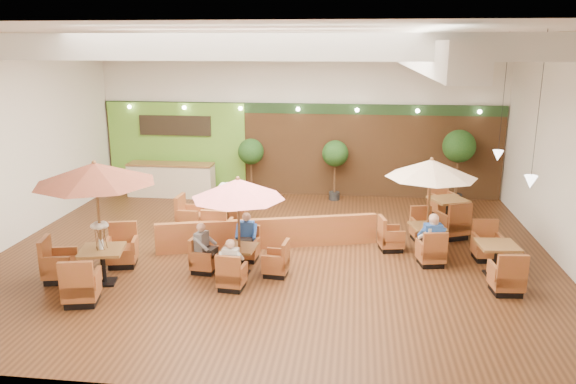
% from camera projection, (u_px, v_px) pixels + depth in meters
% --- Properties ---
extents(room, '(14.04, 14.00, 5.52)m').
position_uv_depth(room, '(289.00, 106.00, 14.63)').
color(room, '#381E0F').
rests_on(room, ground).
extents(service_counter, '(3.00, 0.75, 1.18)m').
position_uv_depth(service_counter, '(171.00, 180.00, 19.68)').
color(service_counter, beige).
rests_on(service_counter, ground).
extents(booth_divider, '(5.63, 1.78, 0.80)m').
position_uv_depth(booth_divider, '(268.00, 233.00, 14.67)').
color(booth_divider, brown).
rests_on(booth_divider, ground).
extents(table_0, '(2.74, 2.88, 2.82)m').
position_uv_depth(table_0, '(94.00, 197.00, 12.10)').
color(table_0, brown).
rests_on(table_0, ground).
extents(table_1, '(2.30, 2.30, 2.34)m').
position_uv_depth(table_1, '(238.00, 208.00, 12.70)').
color(table_1, brown).
rests_on(table_1, ground).
extents(table_2, '(2.40, 2.51, 2.49)m').
position_uv_depth(table_2, '(428.00, 184.00, 14.05)').
color(table_2, brown).
rests_on(table_2, ground).
extents(table_3, '(1.90, 2.82, 1.61)m').
position_uv_depth(table_3, '(217.00, 216.00, 15.89)').
color(table_3, brown).
rests_on(table_3, ground).
extents(table_4, '(0.95, 2.64, 0.97)m').
position_uv_depth(table_4, '(496.00, 260.00, 12.93)').
color(table_4, brown).
rests_on(table_4, ground).
extents(table_5, '(1.24, 3.02, 1.06)m').
position_uv_depth(table_5, '(447.00, 213.00, 16.47)').
color(table_5, brown).
rests_on(table_5, ground).
extents(topiary_0, '(0.89, 0.89, 2.07)m').
position_uv_depth(topiary_0, '(251.00, 154.00, 19.30)').
color(topiary_0, black).
rests_on(topiary_0, ground).
extents(topiary_1, '(0.89, 0.89, 2.07)m').
position_uv_depth(topiary_1, '(335.00, 156.00, 18.95)').
color(topiary_1, black).
rests_on(topiary_1, ground).
extents(topiary_2, '(1.08, 1.08, 2.50)m').
position_uv_depth(topiary_2, '(459.00, 149.00, 18.39)').
color(topiary_2, black).
rests_on(topiary_2, ground).
extents(diner_0, '(0.35, 0.27, 0.71)m').
position_uv_depth(diner_0, '(231.00, 258.00, 12.11)').
color(diner_0, silver).
rests_on(diner_0, ground).
extents(diner_1, '(0.38, 0.31, 0.76)m').
position_uv_depth(diner_1, '(246.00, 232.00, 13.74)').
color(diner_1, '#2650A7').
rests_on(diner_1, ground).
extents(diner_2, '(0.35, 0.40, 0.74)m').
position_uv_depth(diner_2, '(203.00, 242.00, 13.03)').
color(diner_2, slate).
rests_on(diner_2, ground).
extents(diner_3, '(0.44, 0.38, 0.86)m').
position_uv_depth(diner_3, '(432.00, 235.00, 13.43)').
color(diner_3, '#2650A7').
rests_on(diner_3, ground).
extents(diner_4, '(0.42, 0.39, 0.75)m').
position_uv_depth(diner_4, '(432.00, 236.00, 13.44)').
color(diner_4, silver).
rests_on(diner_4, ground).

